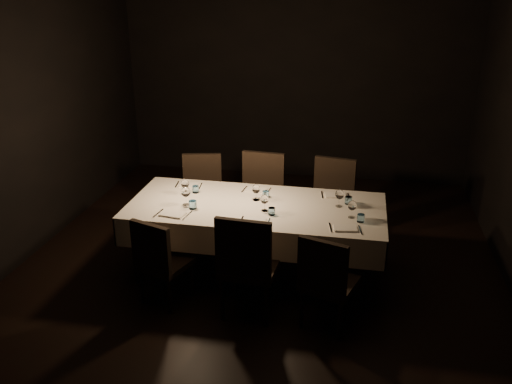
% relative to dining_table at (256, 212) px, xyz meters
% --- Properties ---
extents(room, '(5.01, 6.01, 3.01)m').
position_rel_dining_table_xyz_m(room, '(0.00, 0.00, 0.81)').
color(room, black).
rests_on(room, ground).
extents(dining_table, '(2.52, 1.12, 0.76)m').
position_rel_dining_table_xyz_m(dining_table, '(0.00, 0.00, 0.00)').
color(dining_table, black).
rests_on(dining_table, ground).
extents(chair_near_left, '(0.53, 0.53, 0.87)m').
position_rel_dining_table_xyz_m(chair_near_left, '(-0.76, -0.73, -0.20)').
color(chair_near_left, black).
rests_on(chair_near_left, ground).
extents(place_setting_near_left, '(0.35, 0.41, 0.19)m').
position_rel_dining_table_xyz_m(place_setting_near_left, '(-0.67, -0.22, 0.15)').
color(place_setting_near_left, beige).
rests_on(place_setting_near_left, dining_table).
extents(chair_near_center, '(0.52, 0.52, 1.01)m').
position_rel_dining_table_xyz_m(chair_near_center, '(0.07, -0.76, -0.14)').
color(chair_near_center, black).
rests_on(chair_near_center, ground).
extents(place_setting_near_center, '(0.29, 0.39, 0.17)m').
position_rel_dining_table_xyz_m(place_setting_near_center, '(0.11, -0.22, 0.14)').
color(place_setting_near_center, beige).
rests_on(place_setting_near_center, dining_table).
extents(chair_near_right, '(0.54, 0.54, 0.90)m').
position_rel_dining_table_xyz_m(chair_near_right, '(0.76, -0.82, -0.19)').
color(chair_near_right, black).
rests_on(chair_near_right, ground).
extents(place_setting_near_right, '(0.32, 0.40, 0.17)m').
position_rel_dining_table_xyz_m(place_setting_near_right, '(0.94, -0.22, 0.14)').
color(place_setting_near_right, beige).
rests_on(place_setting_near_right, dining_table).
extents(chair_far_left, '(0.54, 0.54, 0.94)m').
position_rel_dining_table_xyz_m(chair_far_left, '(-0.80, 0.83, -0.17)').
color(chair_far_left, black).
rests_on(chair_far_left, ground).
extents(place_setting_far_left, '(0.31, 0.40, 0.17)m').
position_rel_dining_table_xyz_m(place_setting_far_left, '(-0.76, 0.22, 0.14)').
color(place_setting_far_left, beige).
rests_on(place_setting_far_left, dining_table).
extents(chair_far_center, '(0.52, 0.52, 1.01)m').
position_rel_dining_table_xyz_m(chair_far_center, '(-0.10, 0.78, -0.13)').
color(chair_far_center, black).
rests_on(chair_far_center, ground).
extents(place_setting_far_center, '(0.31, 0.39, 0.17)m').
position_rel_dining_table_xyz_m(place_setting_far_center, '(-0.02, 0.22, 0.14)').
color(place_setting_far_center, beige).
rests_on(place_setting_far_center, dining_table).
extents(chair_far_right, '(0.54, 0.54, 0.97)m').
position_rel_dining_table_xyz_m(chair_far_right, '(0.70, 0.86, -0.15)').
color(chair_far_right, black).
rests_on(chair_far_right, ground).
extents(place_setting_far_right, '(0.33, 0.40, 0.18)m').
position_rel_dining_table_xyz_m(place_setting_far_right, '(0.81, 0.22, 0.14)').
color(place_setting_far_right, beige).
rests_on(place_setting_far_right, dining_table).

